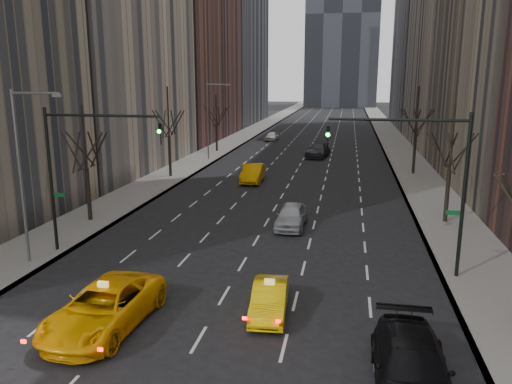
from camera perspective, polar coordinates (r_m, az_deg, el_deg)
The scene contains 18 objects.
sidewalk_left at distance 84.87m, azimuth -1.52°, elevation 6.40°, with size 4.50×320.00×0.15m, color slate.
sidewalk_right at distance 83.34m, azimuth 15.28°, elevation 5.83°, with size 4.50×320.00×0.15m, color slate.
tree_lw_b at distance 35.53m, azimuth -18.79°, elevation 2.56°, with size 3.36×3.50×7.82m.
tree_lw_c at distance 49.90m, azimuth -9.90°, elevation 6.22°, with size 3.36×3.50×8.74m.
tree_lw_d at distance 67.03m, azimuth -4.54°, elevation 7.62°, with size 3.36×3.50×7.36m.
tree_rw_b at distance 35.64m, azimuth 21.23°, elevation 2.40°, with size 3.36×3.50×7.82m.
tree_rw_c at distance 53.22m, azimuth 17.79°, elevation 6.20°, with size 3.36×3.50×8.74m.
traffic_mast_left at distance 28.69m, azimuth -19.76°, elevation 3.75°, with size 6.69×0.39×8.00m.
traffic_mast_right at distance 25.14m, azimuth 19.14°, elevation 2.59°, with size 6.69×0.39×8.00m.
streetlight_near at distance 27.95m, azimuth -24.89°, elevation 3.35°, with size 2.83×0.22×9.00m.
streetlight_far at distance 59.83m, azimuth -5.23°, elevation 8.96°, with size 2.83×0.22×9.00m.
taxi_suv at distance 20.99m, azimuth -16.94°, elevation -12.51°, with size 2.87×6.23×1.73m, color #FFB005.
taxi_sedan at distance 21.30m, azimuth 1.55°, elevation -12.13°, with size 1.41×4.03×1.33m, color #ECBF04.
silver_sedan_ahead at distance 33.08m, azimuth 4.05°, elevation -2.73°, with size 1.85×4.60×1.57m, color #9CA0A4.
parked_suv_black at distance 17.22m, azimuth 17.33°, elevation -18.61°, with size 2.35×5.79×1.68m, color black.
far_taxi at distance 47.42m, azimuth -0.34°, elevation 2.17°, with size 1.79×5.13×1.69m, color #E69A04.
far_suv_grey at distance 63.13m, azimuth 7.09°, elevation 4.77°, with size 2.40×5.90×1.71m, color #2E2D32.
far_car_white at distance 79.15m, azimuth 1.82°, elevation 6.38°, with size 1.66×4.12×1.40m, color silver.
Camera 1 is at (5.25, -12.49, 9.67)m, focal length 35.00 mm.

